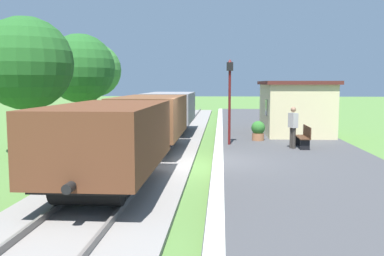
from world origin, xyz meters
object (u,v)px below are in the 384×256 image
(tree_trackside_far, at_px, (80,68))
(tree_field_left, at_px, (94,70))
(station_hut, at_px, (294,107))
(person_waiting, at_px, (293,126))
(freight_train, at_px, (151,120))
(tree_trackside_mid, at_px, (26,64))
(bench_down_platform, at_px, (275,118))
(lamp_post_near, at_px, (230,86))
(potted_planter, at_px, (258,130))
(bench_near_hut, at_px, (304,137))

(tree_trackside_far, height_order, tree_field_left, tree_field_left)
(station_hut, distance_m, person_waiting, 5.63)
(freight_train, distance_m, tree_trackside_mid, 5.52)
(freight_train, xyz_separation_m, tree_trackside_mid, (-5.00, -0.43, 2.31))
(freight_train, relative_size, tree_trackside_far, 3.32)
(bench_down_platform, bearing_deg, tree_trackside_far, -168.98)
(lamp_post_near, bearing_deg, person_waiting, -20.39)
(freight_train, xyz_separation_m, lamp_post_near, (3.25, 1.21, 1.41))
(lamp_post_near, bearing_deg, station_hut, 52.14)
(potted_planter, bearing_deg, tree_trackside_mid, -162.31)
(bench_down_platform, relative_size, person_waiting, 0.88)
(station_hut, xyz_separation_m, tree_trackside_mid, (-11.79, -6.20, 2.05))
(potted_planter, bearing_deg, freight_train, -150.32)
(freight_train, relative_size, bench_near_hut, 12.93)
(person_waiting, height_order, tree_trackside_mid, tree_trackside_mid)
(tree_trackside_mid, bearing_deg, tree_trackside_far, 93.63)
(freight_train, xyz_separation_m, tree_trackside_far, (-5.52, 7.76, 2.39))
(bench_down_platform, height_order, person_waiting, person_waiting)
(tree_trackside_far, bearing_deg, potted_planter, -26.84)
(bench_down_platform, relative_size, tree_trackside_mid, 0.27)
(tree_trackside_mid, bearing_deg, freight_train, 4.97)
(station_hut, bearing_deg, tree_trackside_mid, -152.26)
(freight_train, height_order, person_waiting, freight_train)
(tree_trackside_mid, xyz_separation_m, tree_trackside_far, (-0.52, 8.20, 0.09))
(station_hut, relative_size, tree_trackside_mid, 1.04)
(tree_trackside_far, bearing_deg, station_hut, -9.20)
(freight_train, height_order, potted_planter, freight_train)
(station_hut, xyz_separation_m, potted_planter, (-2.18, -3.14, -0.93))
(bench_near_hut, bearing_deg, tree_trackside_mid, -175.50)
(station_hut, relative_size, potted_planter, 6.33)
(potted_planter, height_order, tree_trackside_far, tree_trackside_far)
(lamp_post_near, distance_m, tree_trackside_far, 10.99)
(station_hut, relative_size, bench_near_hut, 3.87)
(freight_train, xyz_separation_m, station_hut, (6.80, 5.77, 0.26))
(freight_train, height_order, tree_field_left, tree_field_left)
(tree_trackside_mid, distance_m, tree_field_left, 14.33)
(station_hut, height_order, potted_planter, station_hut)
(freight_train, relative_size, person_waiting, 11.35)
(freight_train, height_order, station_hut, station_hut)
(tree_trackside_mid, xyz_separation_m, tree_field_left, (-1.50, 14.25, 0.17))
(person_waiting, xyz_separation_m, lamp_post_near, (-2.58, 0.96, 1.62))
(freight_train, bearing_deg, tree_trackside_mid, -175.03)
(bench_near_hut, distance_m, lamp_post_near, 3.79)
(bench_near_hut, distance_m, person_waiting, 0.71)
(tree_field_left, bearing_deg, tree_trackside_far, -80.80)
(lamp_post_near, distance_m, tree_field_left, 15.97)
(bench_near_hut, xyz_separation_m, bench_down_platform, (0.00, 9.61, 0.00))
(potted_planter, xyz_separation_m, tree_field_left, (-11.12, 11.18, 3.15))
(tree_trackside_mid, bearing_deg, person_waiting, 3.60)
(freight_train, relative_size, potted_planter, 21.18)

